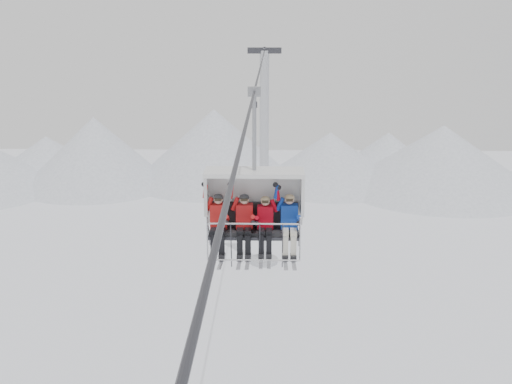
{
  "coord_description": "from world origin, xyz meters",
  "views": [
    {
      "loc": [
        0.38,
        -16.58,
        14.8
      ],
      "look_at": [
        0.0,
        0.0,
        10.45
      ],
      "focal_mm": 45.0,
      "sensor_mm": 36.0,
      "label": 1
    }
  ],
  "objects_px": {
    "skier_far_left": "(218,222)",
    "skier_center_left": "(244,222)",
    "skier_far_right": "(289,223)",
    "chairlift_carrier": "(254,200)",
    "lift_tower_right": "(264,175)",
    "skier_center_right": "(265,224)"
  },
  "relations": [
    {
      "from": "skier_center_right",
      "to": "skier_far_right",
      "type": "xyz_separation_m",
      "value": [
        0.57,
        0.01,
        0.02
      ]
    },
    {
      "from": "skier_far_right",
      "to": "skier_far_left",
      "type": "bearing_deg",
      "value": 180.0
    },
    {
      "from": "skier_center_left",
      "to": "lift_tower_right",
      "type": "bearing_deg",
      "value": 89.44
    },
    {
      "from": "lift_tower_right",
      "to": "skier_center_left",
      "type": "relative_size",
      "value": 7.99
    },
    {
      "from": "skier_far_left",
      "to": "skier_center_left",
      "type": "height_order",
      "value": "same"
    },
    {
      "from": "lift_tower_right",
      "to": "skier_far_right",
      "type": "height_order",
      "value": "lift_tower_right"
    },
    {
      "from": "lift_tower_right",
      "to": "skier_far_right",
      "type": "relative_size",
      "value": 7.99
    },
    {
      "from": "chairlift_carrier",
      "to": "skier_far_right",
      "type": "xyz_separation_m",
      "value": [
        0.84,
        -0.3,
        -0.47
      ]
    },
    {
      "from": "lift_tower_right",
      "to": "chairlift_carrier",
      "type": "xyz_separation_m",
      "value": [
        0.0,
        -23.64,
        4.89
      ]
    },
    {
      "from": "skier_center_left",
      "to": "skier_far_right",
      "type": "bearing_deg",
      "value": 0.0
    },
    {
      "from": "skier_far_left",
      "to": "skier_center_right",
      "type": "xyz_separation_m",
      "value": [
        1.12,
        -0.01,
        -0.02
      ]
    },
    {
      "from": "skier_far_left",
      "to": "skier_center_left",
      "type": "bearing_deg",
      "value": 0.0
    },
    {
      "from": "skier_center_left",
      "to": "skier_center_right",
      "type": "height_order",
      "value": "skier_center_left"
    },
    {
      "from": "chairlift_carrier",
      "to": "skier_far_right",
      "type": "distance_m",
      "value": 1.01
    },
    {
      "from": "skier_far_right",
      "to": "lift_tower_right",
      "type": "bearing_deg",
      "value": 92.01
    },
    {
      "from": "skier_center_left",
      "to": "skier_center_right",
      "type": "xyz_separation_m",
      "value": [
        0.5,
        -0.01,
        -0.02
      ]
    },
    {
      "from": "lift_tower_right",
      "to": "chairlift_carrier",
      "type": "bearing_deg",
      "value": -90.0
    },
    {
      "from": "chairlift_carrier",
      "to": "skier_center_left",
      "type": "xyz_separation_m",
      "value": [
        -0.24,
        -0.3,
        -0.47
      ]
    },
    {
      "from": "lift_tower_right",
      "to": "skier_far_left",
      "type": "bearing_deg",
      "value": -92.05
    },
    {
      "from": "chairlift_carrier",
      "to": "skier_center_right",
      "type": "bearing_deg",
      "value": -49.41
    },
    {
      "from": "skier_center_right",
      "to": "skier_far_right",
      "type": "distance_m",
      "value": 0.57
    },
    {
      "from": "lift_tower_right",
      "to": "skier_center_left",
      "type": "bearing_deg",
      "value": -90.56
    }
  ]
}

